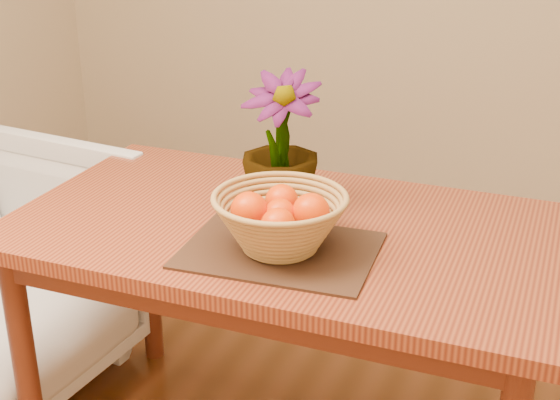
% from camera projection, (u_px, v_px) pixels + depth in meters
% --- Properties ---
extents(table, '(1.40, 0.80, 0.75)m').
position_uv_depth(table, '(286.00, 254.00, 2.02)').
color(table, brown).
rests_on(table, floor).
extents(placemat, '(0.47, 0.36, 0.01)m').
position_uv_depth(placemat, '(280.00, 250.00, 1.84)').
color(placemat, '#321E12').
rests_on(placemat, table).
extents(wicker_basket, '(0.32, 0.32, 0.13)m').
position_uv_depth(wicker_basket, '(280.00, 224.00, 1.81)').
color(wicker_basket, '#A68045').
rests_on(wicker_basket, placemat).
extents(orange_pile, '(0.22, 0.22, 0.09)m').
position_uv_depth(orange_pile, '(280.00, 212.00, 1.80)').
color(orange_pile, '#FB4804').
rests_on(orange_pile, wicker_basket).
extents(potted_plant, '(0.22, 0.22, 0.37)m').
position_uv_depth(potted_plant, '(280.00, 144.00, 2.00)').
color(potted_plant, '#154313').
rests_on(potted_plant, table).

